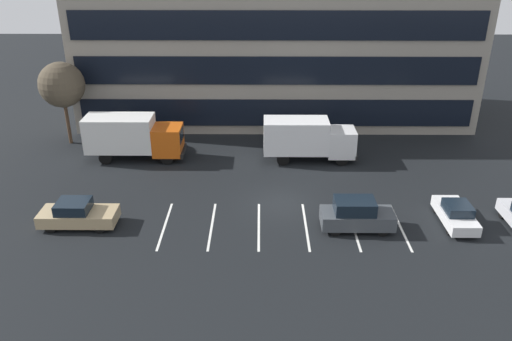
# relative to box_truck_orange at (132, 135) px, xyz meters

# --- Properties ---
(ground_plane) EXTENTS (120.00, 120.00, 0.00)m
(ground_plane) POSITION_rel_box_truck_orange_xyz_m (10.98, -7.02, -1.91)
(ground_plane) COLOR black
(office_building) EXTENTS (34.35, 11.50, 18.00)m
(office_building) POSITION_rel_box_truck_orange_xyz_m (10.98, 10.93, 7.09)
(office_building) COLOR gray
(office_building) RESTS_ON ground_plane
(lot_markings) EXTENTS (14.14, 5.40, 0.01)m
(lot_markings) POSITION_rel_box_truck_orange_xyz_m (10.98, -9.88, -1.91)
(lot_markings) COLOR silver
(lot_markings) RESTS_ON ground_plane
(box_truck_orange) EXTENTS (7.33, 2.43, 3.40)m
(box_truck_orange) POSITION_rel_box_truck_orange_xyz_m (0.00, 0.00, 0.00)
(box_truck_orange) COLOR #D85914
(box_truck_orange) RESTS_ON ground_plane
(box_truck_white) EXTENTS (6.99, 2.31, 3.24)m
(box_truck_white) POSITION_rel_box_truck_orange_xyz_m (13.21, -0.14, -0.09)
(box_truck_white) COLOR white
(box_truck_white) RESTS_ON ground_plane
(sedan_tan) EXTENTS (4.49, 1.88, 1.61)m
(sedan_tan) POSITION_rel_box_truck_orange_xyz_m (-1.11, -9.88, -1.15)
(sedan_tan) COLOR tan
(sedan_tan) RESTS_ON ground_plane
(suv_charcoal) EXTENTS (4.23, 1.79, 1.91)m
(suv_charcoal) POSITION_rel_box_truck_orange_xyz_m (15.27, -10.12, -0.99)
(suv_charcoal) COLOR #474C51
(suv_charcoal) RESTS_ON ground_plane
(sedan_white) EXTENTS (1.65, 3.95, 1.41)m
(sedan_white) POSITION_rel_box_truck_orange_xyz_m (21.28, -9.50, -1.24)
(sedan_white) COLOR white
(sedan_white) RESTS_ON ground_plane
(bare_tree) EXTENTS (3.58, 3.58, 6.72)m
(bare_tree) POSITION_rel_box_truck_orange_xyz_m (-6.02, 3.22, 3.00)
(bare_tree) COLOR #473323
(bare_tree) RESTS_ON ground_plane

